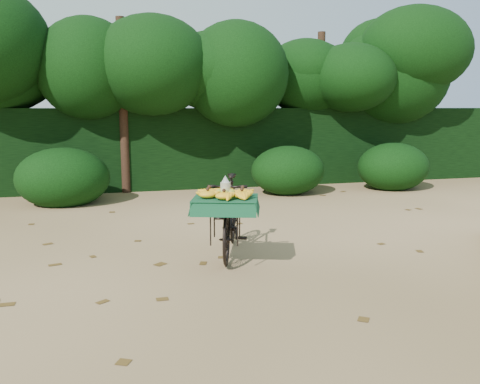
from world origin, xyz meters
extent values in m
plane|color=tan|center=(0.00, 0.00, 0.00)|extent=(80.00, 80.00, 0.00)
imported|color=black|center=(-0.76, 0.27, 0.49)|extent=(0.96, 1.70, 0.98)
cube|color=black|center=(-0.95, -0.30, 0.81)|extent=(0.47, 0.52, 0.02)
cube|color=#144C2E|center=(-0.95, -0.30, 0.82)|extent=(0.86, 0.79, 0.01)
ellipsoid|color=#979925|center=(-0.89, -0.32, 0.88)|extent=(0.09, 0.08, 0.10)
ellipsoid|color=#979925|center=(-0.93, -0.24, 0.88)|extent=(0.09, 0.08, 0.10)
ellipsoid|color=#979925|center=(-1.02, -0.28, 0.88)|extent=(0.09, 0.08, 0.10)
ellipsoid|color=#979925|center=(-0.97, -0.35, 0.88)|extent=(0.09, 0.08, 0.10)
cylinder|color=#EAE5C6|center=(-0.95, -0.29, 0.92)|extent=(0.11, 0.11, 0.15)
cube|color=black|center=(0.00, 6.30, 0.90)|extent=(26.00, 1.80, 1.80)
camera|label=1|loc=(-2.23, -5.69, 1.81)|focal=38.00mm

